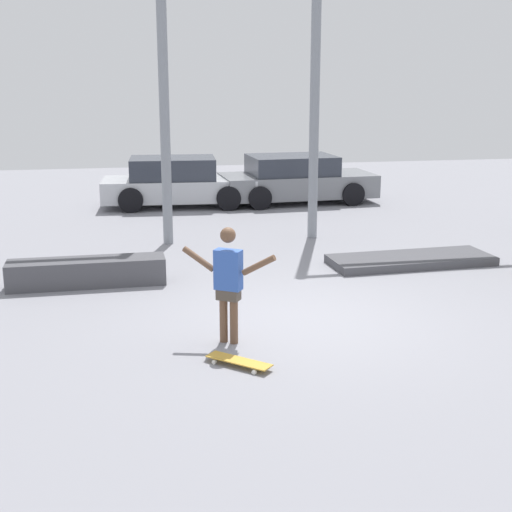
% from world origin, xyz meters
% --- Properties ---
extents(ground_plane, '(36.00, 36.00, 0.00)m').
position_xyz_m(ground_plane, '(0.00, 0.00, 0.00)').
color(ground_plane, gray).
extents(skateboarder, '(1.12, 0.76, 1.52)m').
position_xyz_m(skateboarder, '(-1.15, -0.69, 0.85)').
color(skateboarder, brown).
rests_on(skateboarder, ground_plane).
extents(skateboard, '(0.75, 0.72, 0.08)m').
position_xyz_m(skateboard, '(-1.15, -1.49, 0.06)').
color(skateboard, gold).
rests_on(skateboard, ground_plane).
extents(grind_box, '(2.55, 0.62, 0.44)m').
position_xyz_m(grind_box, '(-3.05, 2.32, 0.22)').
color(grind_box, '#47474C').
rests_on(grind_box, ground_plane).
extents(manual_pad, '(3.04, 1.22, 0.15)m').
position_xyz_m(manual_pad, '(2.72, 2.60, 0.08)').
color(manual_pad, '#47474C').
rests_on(manual_pad, ground_plane).
extents(canopy_support_left, '(5.23, 0.20, 5.90)m').
position_xyz_m(canopy_support_left, '(-4.04, 5.11, 3.57)').
color(canopy_support_left, gray).
rests_on(canopy_support_left, ground_plane).
extents(canopy_support_right, '(5.23, 0.20, 5.90)m').
position_xyz_m(canopy_support_right, '(4.04, 5.11, 3.57)').
color(canopy_support_right, gray).
rests_on(canopy_support_right, ground_plane).
extents(parked_car_silver, '(4.09, 2.04, 1.28)m').
position_xyz_m(parked_car_silver, '(-0.98, 9.45, 0.62)').
color(parked_car_silver, '#B7BABF').
rests_on(parked_car_silver, ground_plane).
extents(parked_car_grey, '(4.20, 2.14, 1.27)m').
position_xyz_m(parked_car_grey, '(2.23, 9.46, 0.62)').
color(parked_car_grey, slate).
rests_on(parked_car_grey, ground_plane).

